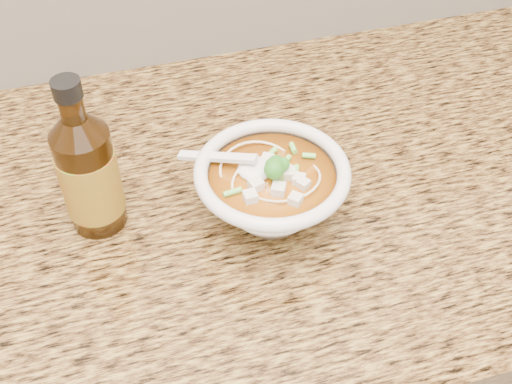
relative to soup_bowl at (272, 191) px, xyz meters
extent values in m
cube|color=#381C10|center=(-0.15, 0.06, -0.51)|extent=(4.00, 0.65, 0.86)
cube|color=olive|center=(-0.15, 0.06, -0.06)|extent=(4.00, 0.68, 0.04)
cylinder|color=white|center=(0.00, 0.00, -0.04)|extent=(0.08, 0.08, 0.01)
torus|color=white|center=(0.00, 0.00, 0.03)|extent=(0.19, 0.19, 0.02)
torus|color=beige|center=(-0.02, 0.02, 0.03)|extent=(0.09, 0.09, 0.00)
torus|color=beige|center=(0.00, -0.01, 0.02)|extent=(0.14, 0.14, 0.00)
torus|color=beige|center=(-0.01, 0.00, 0.02)|extent=(0.13, 0.13, 0.00)
torus|color=beige|center=(0.00, 0.01, 0.02)|extent=(0.07, 0.07, 0.00)
torus|color=beige|center=(0.01, -0.01, 0.02)|extent=(0.12, 0.12, 0.00)
torus|color=beige|center=(0.01, -0.01, 0.02)|extent=(0.06, 0.06, 0.00)
torus|color=beige|center=(0.01, 0.01, 0.02)|extent=(0.08, 0.08, 0.00)
torus|color=beige|center=(0.00, -0.01, 0.02)|extent=(0.11, 0.11, 0.00)
torus|color=beige|center=(0.01, -0.01, 0.01)|extent=(0.12, 0.12, 0.00)
torus|color=beige|center=(0.01, 0.00, 0.01)|extent=(0.08, 0.08, 0.00)
cube|color=silver|center=(-0.02, -0.01, 0.03)|extent=(0.02, 0.02, 0.01)
cube|color=silver|center=(0.04, -0.04, 0.03)|extent=(0.02, 0.02, 0.02)
cube|color=silver|center=(0.05, 0.02, 0.03)|extent=(0.02, 0.02, 0.01)
cube|color=silver|center=(0.00, 0.02, 0.03)|extent=(0.02, 0.02, 0.02)
cube|color=silver|center=(0.01, -0.04, 0.03)|extent=(0.02, 0.02, 0.01)
cube|color=silver|center=(0.04, -0.02, 0.03)|extent=(0.01, 0.01, 0.01)
cube|color=silver|center=(-0.01, -0.02, 0.03)|extent=(0.02, 0.02, 0.01)
cube|color=silver|center=(0.04, -0.03, 0.03)|extent=(0.02, 0.02, 0.02)
cube|color=silver|center=(0.03, -0.03, 0.03)|extent=(0.02, 0.02, 0.02)
ellipsoid|color=#196014|center=(0.00, -0.01, 0.04)|extent=(0.03, 0.03, 0.03)
cylinder|color=#74DB54|center=(0.01, -0.02, 0.03)|extent=(0.02, 0.02, 0.01)
cylinder|color=#74DB54|center=(0.01, 0.06, 0.03)|extent=(0.02, 0.02, 0.01)
cylinder|color=#74DB54|center=(0.03, -0.01, 0.03)|extent=(0.01, 0.02, 0.01)
cylinder|color=#74DB54|center=(-0.04, 0.01, 0.03)|extent=(0.01, 0.02, 0.01)
cylinder|color=#74DB54|center=(0.03, -0.02, 0.03)|extent=(0.01, 0.02, 0.01)
cylinder|color=#74DB54|center=(0.04, 0.02, 0.03)|extent=(0.01, 0.02, 0.01)
ellipsoid|color=white|center=(-0.02, 0.01, 0.03)|extent=(0.04, 0.04, 0.02)
cube|color=white|center=(-0.06, 0.04, 0.04)|extent=(0.09, 0.07, 0.03)
cylinder|color=#391F07|center=(-0.21, 0.05, 0.03)|extent=(0.08, 0.08, 0.14)
cylinder|color=#391F07|center=(-0.21, 0.05, 0.13)|extent=(0.03, 0.03, 0.03)
cylinder|color=black|center=(-0.21, 0.05, 0.16)|extent=(0.04, 0.04, 0.02)
cylinder|color=red|center=(-0.21, 0.05, 0.02)|extent=(0.08, 0.08, 0.09)
camera|label=1|loc=(-0.17, -0.52, 0.56)|focal=45.00mm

